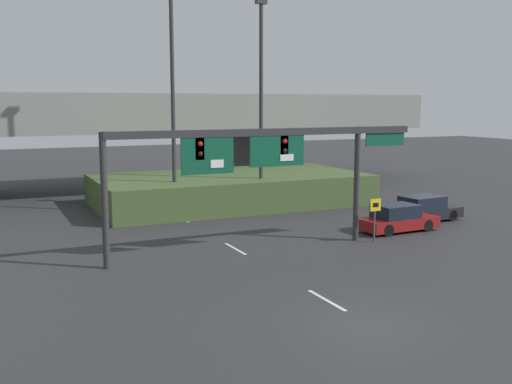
# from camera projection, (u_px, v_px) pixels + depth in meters

# --- Properties ---
(ground_plane) EXTENTS (160.00, 160.00, 0.00)m
(ground_plane) POSITION_uv_depth(u_px,v_px,m) (367.00, 323.00, 18.45)
(ground_plane) COLOR #2D2D30
(lane_markings) EXTENTS (0.14, 26.62, 0.01)m
(lane_markings) POSITION_uv_depth(u_px,v_px,m) (206.00, 232.00, 31.43)
(lane_markings) COLOR silver
(lane_markings) RESTS_ON ground
(signal_gantry) EXTENTS (15.14, 0.44, 5.58)m
(signal_gantry) POSITION_uv_depth(u_px,v_px,m) (261.00, 153.00, 26.73)
(signal_gantry) COLOR #2D2D30
(signal_gantry) RESTS_ON ground
(speed_limit_sign) EXTENTS (0.60, 0.11, 2.20)m
(speed_limit_sign) POSITION_uv_depth(u_px,v_px,m) (375.00, 213.00, 28.90)
(speed_limit_sign) COLOR #4C4C4C
(speed_limit_sign) RESTS_ON ground
(highway_light_pole_near) EXTENTS (0.70, 0.36, 15.35)m
(highway_light_pole_near) POSITION_uv_depth(u_px,v_px,m) (172.00, 80.00, 35.33)
(highway_light_pole_near) COLOR #2D2D30
(highway_light_pole_near) RESTS_ON ground
(highway_light_pole_far) EXTENTS (0.70, 0.36, 12.91)m
(highway_light_pole_far) POSITION_uv_depth(u_px,v_px,m) (261.00, 101.00, 37.15)
(highway_light_pole_far) COLOR #2D2D30
(highway_light_pole_far) RESTS_ON ground
(overpass_bridge) EXTENTS (48.74, 9.82, 7.39)m
(overpass_bridge) POSITION_uv_depth(u_px,v_px,m) (128.00, 122.00, 46.11)
(overpass_bridge) COLOR gray
(overpass_bridge) RESTS_ON ground
(grass_embankment) EXTENTS (17.59, 9.26, 1.99)m
(grass_embankment) POSITION_uv_depth(u_px,v_px,m) (230.00, 189.00, 40.03)
(grass_embankment) COLOR #42562D
(grass_embankment) RESTS_ON ground
(parked_sedan_near_right) EXTENTS (4.33, 1.96, 1.43)m
(parked_sedan_near_right) POSITION_uv_depth(u_px,v_px,m) (397.00, 219.00, 31.55)
(parked_sedan_near_right) COLOR maroon
(parked_sedan_near_right) RESTS_ON ground
(parked_sedan_mid_right) EXTENTS (4.62, 2.24, 1.46)m
(parked_sedan_mid_right) POSITION_uv_depth(u_px,v_px,m) (424.00, 209.00, 34.25)
(parked_sedan_mid_right) COLOR black
(parked_sedan_mid_right) RESTS_ON ground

